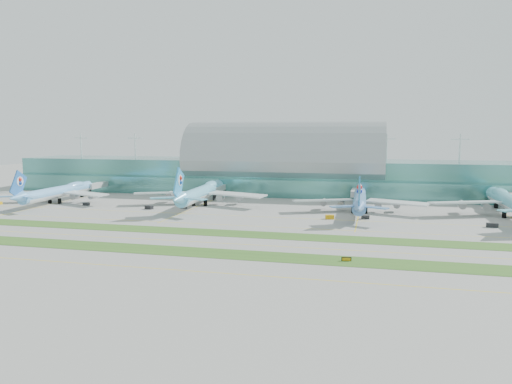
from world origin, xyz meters
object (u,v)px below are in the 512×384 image
(airliner_d, at_px, (510,201))
(taxiway_sign_east, at_px, (346,259))
(terminal, at_px, (284,169))
(airliner_c, at_px, (360,199))
(airliner_b, at_px, (202,192))
(airliner_a, at_px, (59,191))

(airliner_d, height_order, taxiway_sign_east, airliner_d)
(terminal, distance_m, taxiway_sign_east, 164.07)
(airliner_c, xyz_separation_m, taxiway_sign_east, (-0.51, -91.24, -5.40))
(terminal, distance_m, airliner_b, 68.43)
(terminal, relative_size, airliner_a, 4.79)
(airliner_b, bearing_deg, airliner_d, -3.84)
(airliner_a, height_order, taxiway_sign_east, airliner_a)
(terminal, height_order, airliner_b, terminal)
(airliner_a, xyz_separation_m, airliner_d, (219.88, 8.55, 0.74))
(terminal, relative_size, airliner_c, 4.81)
(airliner_a, xyz_separation_m, airliner_b, (75.85, 10.64, 0.68))
(terminal, xyz_separation_m, airliner_a, (-107.66, -70.76, -8.20))
(airliner_b, height_order, taxiway_sign_east, airliner_b)
(airliner_c, bearing_deg, taxiway_sign_east, -91.75)
(airliner_a, height_order, airliner_d, airliner_d)
(airliner_c, bearing_deg, airliner_b, 174.79)
(airliner_a, xyz_separation_m, taxiway_sign_east, (154.65, -85.85, -5.43))
(airliner_b, relative_size, airliner_d, 0.99)
(airliner_a, bearing_deg, airliner_d, 0.51)
(airliner_d, bearing_deg, airliner_b, 178.65)
(airliner_c, xyz_separation_m, airliner_d, (64.72, 3.15, 0.77))
(terminal, height_order, airliner_c, terminal)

